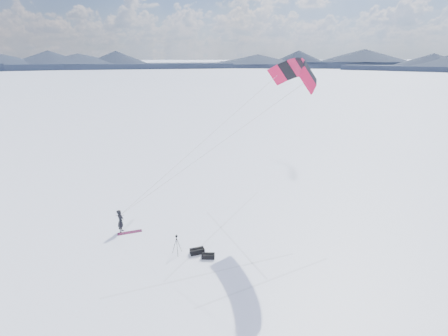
{
  "coord_description": "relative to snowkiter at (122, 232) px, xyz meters",
  "views": [
    {
      "loc": [
        1.94,
        -17.42,
        11.79
      ],
      "look_at": [
        4.09,
        3.76,
        4.37
      ],
      "focal_mm": 26.0,
      "sensor_mm": 36.0,
      "label": 1
    }
  ],
  "objects": [
    {
      "name": "snow_tracks",
      "position": [
        1.24,
        -3.25,
        0.0
      ],
      "size": [
        13.93,
        9.84,
        0.01
      ],
      "color": "silver",
      "rests_on": "ground"
    },
    {
      "name": "power_kite",
      "position": [
        12.15,
        0.8,
        10.71
      ],
      "size": [
        13.39,
        6.28,
        10.38
      ],
      "color": "#C6103C",
      "rests_on": "ground"
    },
    {
      "name": "tripod",
      "position": [
        4.0,
        -3.09,
        0.84
      ],
      "size": [
        0.61,
        0.57,
        1.31
      ],
      "rotation": [
        0.0,
        0.0,
        0.66
      ],
      "color": "black",
      "rests_on": "ground"
    },
    {
      "name": "snowkiter",
      "position": [
        0.0,
        0.0,
        0.0
      ],
      "size": [
        0.45,
        0.65,
        1.7
      ],
      "primitive_type": "imported",
      "rotation": [
        0.0,
        0.0,
        1.5
      ],
      "color": "black",
      "rests_on": "ground"
    },
    {
      "name": "horizon_hills",
      "position": [
        3.21,
        -3.34,
        2.96
      ],
      "size": [
        704.0,
        705.94,
        8.0
      ],
      "color": "#1B1F36",
      "rests_on": "ground"
    },
    {
      "name": "snowboard",
      "position": [
        0.58,
        -0.18,
        0.02
      ],
      "size": [
        1.69,
        0.69,
        0.04
      ],
      "primitive_type": "cube",
      "rotation": [
        0.0,
        0.0,
        0.24
      ],
      "color": "maroon",
      "rests_on": "ground"
    },
    {
      "name": "gear_bag_a",
      "position": [
        5.24,
        -3.2,
        0.18
      ],
      "size": [
        0.96,
        0.61,
        0.4
      ],
      "rotation": [
        0.0,
        0.0,
        0.23
      ],
      "color": "black",
      "rests_on": "ground"
    },
    {
      "name": "ground",
      "position": [
        3.21,
        -3.34,
        0.0
      ],
      "size": [
        1800.0,
        1800.0,
        0.0
      ],
      "primitive_type": "plane",
      "color": "white"
    },
    {
      "name": "gear_bag_b",
      "position": [
        5.9,
        -3.76,
        0.16
      ],
      "size": [
        0.83,
        0.49,
        0.36
      ],
      "rotation": [
        0.0,
        0.0,
        -0.14
      ],
      "color": "black",
      "rests_on": "ground"
    }
  ]
}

